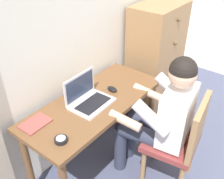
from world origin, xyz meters
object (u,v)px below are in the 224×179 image
(laptop, at_px, (88,98))
(notebook_pad, at_px, (35,123))
(desk_clock, at_px, (61,140))
(desk, at_px, (95,112))
(dresser, at_px, (155,59))
(computer_mouse, at_px, (112,89))
(chair, at_px, (180,140))
(person_seated, at_px, (161,114))

(laptop, xyz_separation_m, notebook_pad, (-0.43, 0.13, -0.05))
(desk_clock, xyz_separation_m, notebook_pad, (0.01, 0.28, -0.01))
(desk, bearing_deg, dresser, 3.99)
(computer_mouse, xyz_separation_m, notebook_pad, (-0.69, 0.17, -0.01))
(dresser, xyz_separation_m, laptop, (-1.19, -0.05, 0.15))
(chair, height_order, person_seated, person_seated)
(desk, xyz_separation_m, laptop, (-0.05, 0.02, 0.16))
(person_seated, distance_m, notebook_pad, 0.96)
(chair, bearing_deg, computer_mouse, 93.65)
(computer_mouse, relative_size, desk_clock, 1.11)
(desk, xyz_separation_m, computer_mouse, (0.21, -0.02, 0.13))
(desk, xyz_separation_m, person_seated, (0.23, -0.49, 0.07))
(dresser, xyz_separation_m, computer_mouse, (-0.93, -0.10, 0.11))
(person_seated, bearing_deg, notebook_pad, 137.79)
(desk, height_order, laptop, laptop)
(dresser, height_order, chair, dresser)
(person_seated, bearing_deg, desk, 114.57)
(dresser, relative_size, person_seated, 1.04)
(desk, bearing_deg, notebook_pad, 162.70)
(desk, bearing_deg, chair, -69.63)
(chair, height_order, computer_mouse, chair)
(chair, distance_m, desk_clock, 0.95)
(dresser, relative_size, laptop, 3.63)
(desk, xyz_separation_m, dresser, (1.14, 0.08, 0.02))
(notebook_pad, bearing_deg, laptop, -18.18)
(computer_mouse, bearing_deg, desk, -175.46)
(dresser, distance_m, laptop, 1.20)
(desk_clock, bearing_deg, dresser, 7.25)
(notebook_pad, bearing_deg, dresser, -4.39)
(notebook_pad, bearing_deg, desk, -19.17)
(dresser, bearing_deg, notebook_pad, 177.48)
(desk_clock, bearing_deg, person_seated, -27.00)
(notebook_pad, bearing_deg, person_seated, -44.08)
(person_seated, bearing_deg, chair, -82.12)
(laptop, distance_m, computer_mouse, 0.27)
(dresser, distance_m, computer_mouse, 0.94)
(desk, distance_m, dresser, 1.14)
(chair, relative_size, notebook_pad, 4.23)
(dresser, relative_size, chair, 1.42)
(laptop, height_order, desk_clock, laptop)
(person_seated, xyz_separation_m, desk_clock, (-0.72, 0.36, 0.06))
(dresser, xyz_separation_m, desk_clock, (-1.63, -0.21, 0.11))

